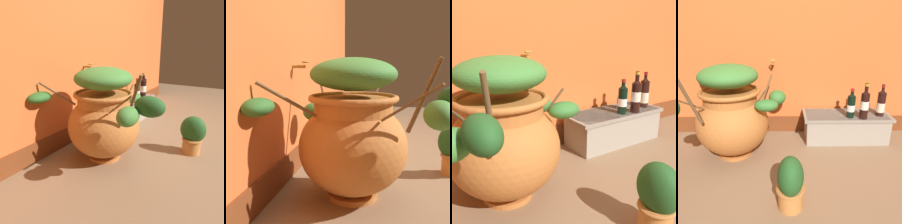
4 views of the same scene
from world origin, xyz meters
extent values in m
plane|color=#896B4C|center=(0.00, 0.00, 0.00)|extent=(7.00, 7.00, 0.00)
cube|color=#D6662D|center=(0.00, 1.20, 1.30)|extent=(4.40, 0.20, 2.60)
cube|color=brown|center=(0.00, 1.10, 0.09)|extent=(4.40, 0.02, 0.18)
cylinder|color=#B28433|center=(-0.20, 1.05, 0.78)|extent=(0.02, 0.10, 0.02)
torus|color=#B28433|center=(-0.20, 1.00, 0.81)|extent=(0.06, 0.06, 0.01)
cylinder|color=#C17033|center=(-0.56, 0.62, 0.02)|extent=(0.29, 0.29, 0.03)
ellipsoid|color=#C17033|center=(-0.56, 0.62, 0.31)|extent=(0.64, 0.64, 0.56)
cylinder|color=#C17033|center=(-0.56, 0.62, 0.56)|extent=(0.45, 0.45, 0.10)
torus|color=#C17033|center=(-0.56, 0.62, 0.61)|extent=(0.52, 0.52, 0.04)
cylinder|color=brown|center=(-0.28, 0.51, 0.58)|extent=(0.10, 0.05, 0.14)
ellipsoid|color=#387A33|center=(-0.24, 0.49, 0.52)|extent=(0.20, 0.14, 0.10)
cylinder|color=brown|center=(-0.74, 0.24, 0.64)|extent=(0.09, 0.16, 0.39)
ellipsoid|color=#235623|center=(-0.82, 0.08, 0.63)|extent=(0.13, 0.21, 0.14)
cylinder|color=brown|center=(-0.27, 0.85, 0.55)|extent=(0.12, 0.11, 0.30)
ellipsoid|color=#387A33|center=(-0.17, 0.93, 0.46)|extent=(0.17, 0.21, 0.14)
cylinder|color=brown|center=(-0.78, 0.94, 0.61)|extent=(0.16, 0.29, 0.21)
ellipsoid|color=#2D6628|center=(-0.87, 1.06, 0.58)|extent=(0.24, 0.16, 0.09)
cylinder|color=brown|center=(-0.81, 0.31, 0.61)|extent=(0.18, 0.28, 0.22)
ellipsoid|color=#428438|center=(-0.92, 0.19, 0.58)|extent=(0.19, 0.14, 0.13)
ellipsoid|color=#428438|center=(-0.56, 0.62, 0.74)|extent=(0.50, 0.50, 0.19)
cube|color=#9E9384|center=(0.55, 0.89, 0.14)|extent=(0.83, 0.33, 0.28)
cube|color=gray|center=(0.55, 0.89, 0.27)|extent=(0.88, 0.35, 0.03)
cylinder|color=black|center=(0.56, 0.81, 0.39)|extent=(0.08, 0.08, 0.22)
cone|color=black|center=(0.56, 0.81, 0.51)|extent=(0.08, 0.08, 0.04)
cylinder|color=black|center=(0.56, 0.81, 0.54)|extent=(0.03, 0.03, 0.07)
cylinder|color=maroon|center=(0.56, 0.81, 0.56)|extent=(0.04, 0.04, 0.02)
cylinder|color=silver|center=(0.56, 0.81, 0.38)|extent=(0.08, 0.08, 0.07)
cylinder|color=black|center=(0.88, 0.86, 0.40)|extent=(0.08, 0.08, 0.24)
cone|color=black|center=(0.88, 0.86, 0.53)|extent=(0.08, 0.08, 0.04)
cylinder|color=black|center=(0.88, 0.86, 0.56)|extent=(0.03, 0.03, 0.08)
cylinder|color=maroon|center=(0.88, 0.86, 0.59)|extent=(0.03, 0.03, 0.02)
cylinder|color=beige|center=(0.88, 0.86, 0.37)|extent=(0.08, 0.08, 0.10)
cylinder|color=black|center=(0.68, 0.78, 0.41)|extent=(0.08, 0.08, 0.25)
cone|color=black|center=(0.68, 0.78, 0.55)|extent=(0.08, 0.08, 0.04)
cylinder|color=black|center=(0.68, 0.78, 0.58)|extent=(0.03, 0.03, 0.10)
cylinder|color=#B7932D|center=(0.68, 0.78, 0.62)|extent=(0.04, 0.04, 0.02)
cylinder|color=white|center=(0.68, 0.78, 0.42)|extent=(0.08, 0.08, 0.08)
cylinder|color=#CC7F3D|center=(-0.05, -0.06, 0.08)|extent=(0.17, 0.17, 0.15)
torus|color=#BB7538|center=(-0.05, -0.06, 0.14)|extent=(0.19, 0.19, 0.02)
ellipsoid|color=#235623|center=(-0.05, -0.06, 0.24)|extent=(0.17, 0.24, 0.26)
camera|label=1|loc=(-2.14, -0.43, 1.04)|focal=35.99mm
camera|label=2|loc=(-2.23, 0.40, 0.79)|focal=47.08mm
camera|label=3|loc=(-1.04, -0.76, 0.97)|focal=43.23mm
camera|label=4|loc=(-0.07, -1.22, 1.11)|focal=35.42mm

